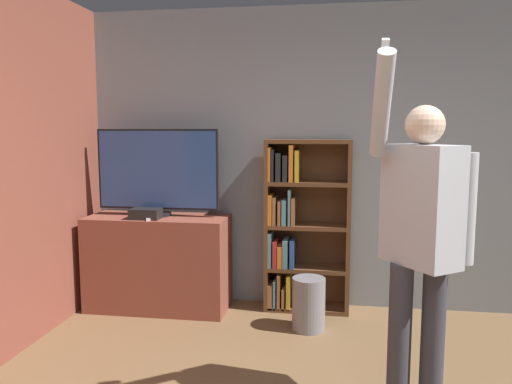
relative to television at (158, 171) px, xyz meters
The scene contains 9 objects.
wall_back 1.62m from the television, 11.26° to the left, with size 6.54×0.06×2.70m.
wall_side_brick 1.31m from the television, 123.52° to the right, with size 0.06×4.34×2.70m.
tv_ledge 0.82m from the television, 90.00° to the right, with size 1.25×0.52×0.84m.
television is the anchor object (origin of this frame).
game_console 0.40m from the television, 108.66° to the right, with size 0.26×0.17×0.09m.
remote_loose 0.44m from the television, 95.87° to the right, with size 0.08×0.14×0.02m.
bookshelf 1.35m from the television, ahead, with size 0.75×0.28×1.53m.
person 2.50m from the television, 36.00° to the right, with size 0.57×0.57×2.06m.
waste_bin 1.74m from the television, 13.80° to the right, with size 0.27×0.27×0.43m.
Camera 1 is at (-0.05, -1.79, 1.61)m, focal length 35.00 mm.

